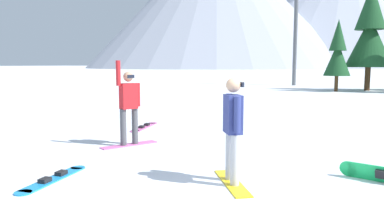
% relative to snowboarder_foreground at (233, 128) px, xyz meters
% --- Properties ---
extents(ground_plane, '(800.00, 800.00, 0.00)m').
position_rel_snowboarder_foreground_xyz_m(ground_plane, '(0.59, -0.60, -0.95)').
color(ground_plane, white).
extents(snowboarder_foreground, '(1.07, 1.36, 1.78)m').
position_rel_snowboarder_foreground_xyz_m(snowboarder_foreground, '(0.00, 0.00, 0.00)').
color(snowboarder_foreground, yellow).
rests_on(snowboarder_foreground, ground_plane).
extents(snowboarder_midground, '(0.91, 1.43, 2.09)m').
position_rel_snowboarder_foreground_xyz_m(snowboarder_midground, '(-3.30, 1.71, 0.05)').
color(snowboarder_midground, pink).
rests_on(snowboarder_midground, ground_plane).
extents(loose_snowboard_near_right, '(0.54, 1.76, 0.09)m').
position_rel_snowboarder_foreground_xyz_m(loose_snowboard_near_right, '(-2.86, -1.17, -0.92)').
color(loose_snowboard_near_right, '#1E8CD8').
rests_on(loose_snowboard_near_right, ground_plane).
extents(loose_snowboard_near_left, '(0.69, 1.91, 0.09)m').
position_rel_snowboarder_foreground_xyz_m(loose_snowboard_near_left, '(-4.44, 4.11, -0.92)').
color(loose_snowboard_near_left, pink).
rests_on(loose_snowboard_near_left, ground_plane).
extents(pine_tree_broad, '(3.39, 3.39, 8.05)m').
position_rel_snowboarder_foreground_xyz_m(pine_tree_broad, '(1.59, 25.76, 3.45)').
color(pine_tree_broad, '#472D19').
rests_on(pine_tree_broad, ground_plane).
extents(pine_tree_slender, '(1.90, 1.90, 5.24)m').
position_rel_snowboarder_foreground_xyz_m(pine_tree_slender, '(-0.44, 23.59, 1.91)').
color(pine_tree_slender, '#472D19').
rests_on(pine_tree_slender, ground_plane).
extents(ski_lift_tower, '(3.70, 0.36, 10.37)m').
position_rel_snowboarder_foreground_xyz_m(ski_lift_tower, '(-4.82, 30.56, 5.03)').
color(ski_lift_tower, '#595B60').
rests_on(ski_lift_tower, ground_plane).
extents(peak_north_spur, '(169.00, 169.00, 75.41)m').
position_rel_snowboarder_foreground_xyz_m(peak_north_spur, '(-16.00, 246.61, 38.45)').
color(peak_north_spur, '#B2B7C6').
rests_on(peak_north_spur, ground_plane).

